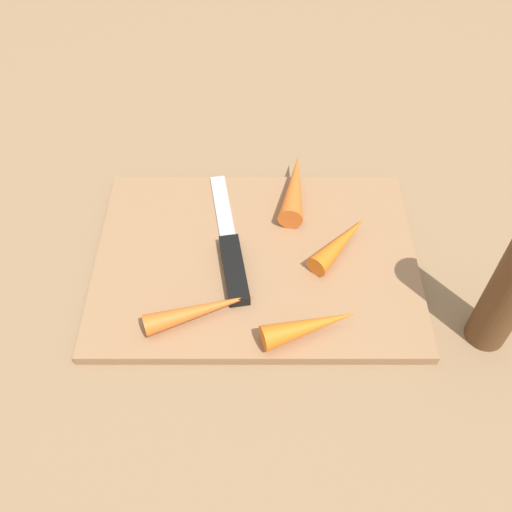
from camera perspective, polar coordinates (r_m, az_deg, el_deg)
name	(u,v)px	position (r m, az deg, el deg)	size (l,w,h in m)	color
ground_plane	(256,263)	(0.64, 0.00, -0.68)	(1.40, 1.40, 0.00)	#8C6D4C
cutting_board	(256,259)	(0.63, 0.00, -0.34)	(0.36, 0.26, 0.01)	#99704C
knife	(232,260)	(0.62, -2.42, -0.46)	(0.05, 0.20, 0.01)	#B7B7BC
carrot_short	(311,326)	(0.56, 5.64, -7.07)	(0.03, 0.03, 0.10)	orange
carrot_long	(294,186)	(0.69, 3.93, 7.16)	(0.03, 0.03, 0.11)	orange
carrot_shortest	(341,242)	(0.63, 8.69, 1.45)	(0.02, 0.02, 0.10)	orange
carrot_longest	(202,310)	(0.57, -5.56, -5.50)	(0.02, 0.02, 0.12)	orange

